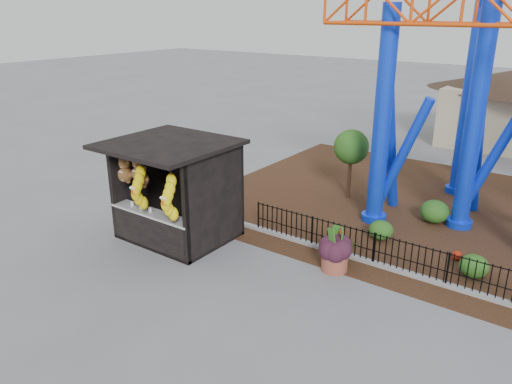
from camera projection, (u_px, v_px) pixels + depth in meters
The scene contains 9 objects.
ground at pixel (229, 279), 13.36m from camera, with size 120.00×120.00×0.00m, color slate.
mulch_bed at pixel (465, 218), 17.22m from camera, with size 18.00×12.00×0.02m, color #331E11.
curb at pixel (415, 276), 13.41m from camera, with size 18.00×0.18×0.12m, color gray.
prize_booth at pixel (171, 194), 15.17m from camera, with size 3.50×3.40×3.12m.
picket_fence at pixel (451, 271), 12.76m from camera, with size 12.20×0.06×1.00m, color black, non-canonical shape.
terracotta_planter at pixel (335, 261), 13.73m from camera, with size 0.73×0.73×0.56m, color brown.
planter_foliage at pixel (336, 241), 13.53m from camera, with size 0.70×0.70×0.64m, color #301321.
potted_plant at pixel (343, 249), 14.17m from camera, with size 0.72×0.63×0.80m, color #214F17.
landscaping at pixel (457, 235), 15.17m from camera, with size 8.42×3.99×0.77m.
Camera 1 is at (7.48, -9.06, 6.81)m, focal length 35.00 mm.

